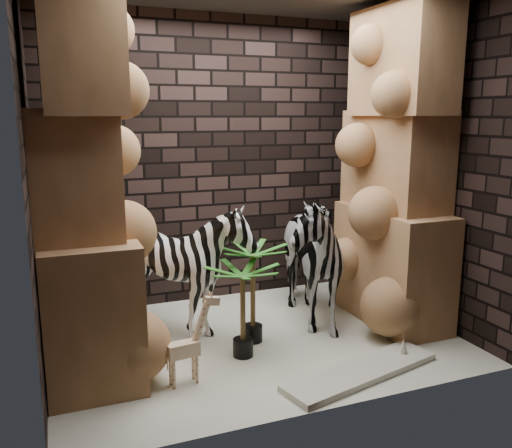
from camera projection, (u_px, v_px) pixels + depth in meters
name	position (u px, v px, depth m)	size (l,w,h in m)	color
floor	(256.00, 340.00, 4.76)	(3.50, 3.50, 0.00)	#E8EAC6
wall_back	(213.00, 161.00, 5.60)	(3.50, 3.50, 0.00)	black
wall_front	(328.00, 193.00, 3.32)	(3.50, 3.50, 0.00)	black
wall_left	(31.00, 183.00, 3.83)	(3.00, 3.00, 0.00)	black
wall_right	(425.00, 166.00, 5.08)	(3.00, 3.00, 0.00)	black
rock_pillar_left	(81.00, 181.00, 3.96)	(0.68, 1.30, 3.00)	tan
rock_pillar_right	(397.00, 167.00, 4.96)	(0.58, 1.25, 3.00)	tan
zebra_right	(300.00, 244.00, 5.08)	(0.70, 1.29, 1.53)	white
zebra_left	(186.00, 276.00, 4.77)	(1.00, 1.24, 1.12)	white
giraffe_toy	(183.00, 340.00, 3.91)	(0.36, 0.12, 0.70)	#FFD9AE
palm_front	(253.00, 293.00, 4.65)	(0.36, 0.36, 0.89)	#136613
palm_back	(243.00, 311.00, 4.36)	(0.36, 0.36, 0.80)	#136613
surfboard	(361.00, 372.00, 4.12)	(1.39, 0.34, 0.05)	beige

